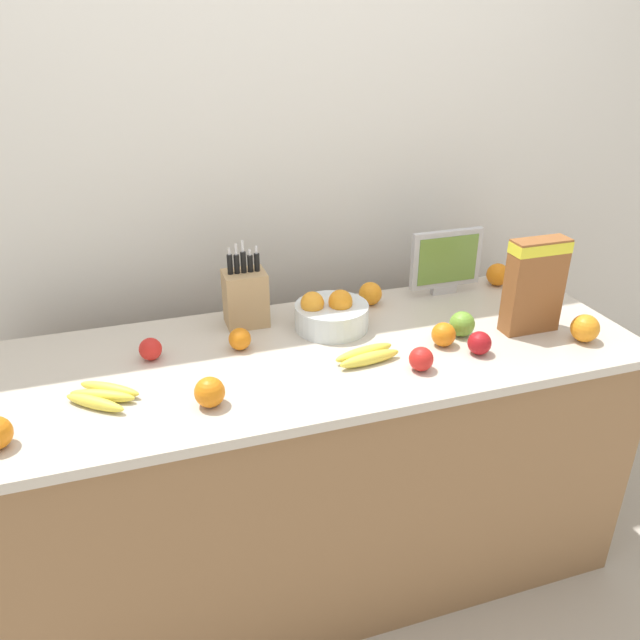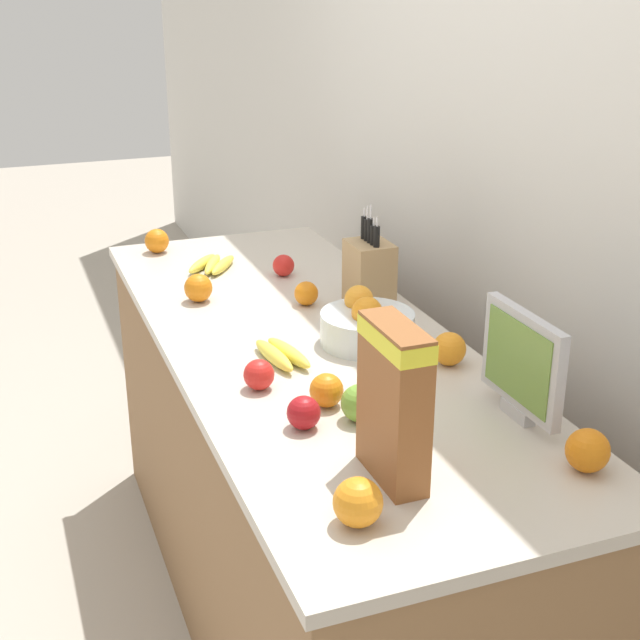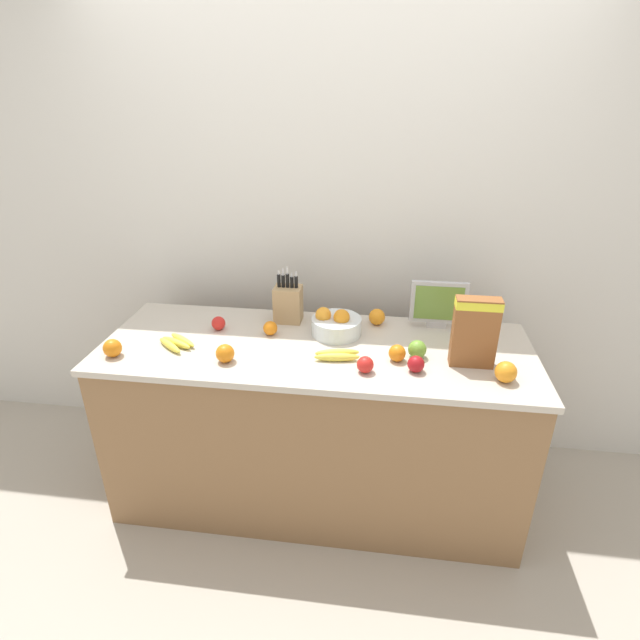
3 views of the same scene
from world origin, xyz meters
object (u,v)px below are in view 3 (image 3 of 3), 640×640
at_px(orange_mid_left, 112,348).
at_px(orange_front_right, 506,372).
at_px(knife_block, 288,303).
at_px(cereal_box, 475,330).
at_px(banana_bunch_right, 337,355).
at_px(orange_back_center, 225,353).
at_px(apple_by_knife_block, 416,364).
at_px(banana_bunch_left, 176,343).
at_px(apple_leftmost, 365,365).
at_px(apple_middle, 218,323).
at_px(orange_by_cereal, 397,353).
at_px(apple_front, 417,349).
at_px(orange_front_center, 484,322).
at_px(orange_near_bowl, 270,328).
at_px(fruit_bowl, 336,325).
at_px(orange_mid_right, 377,317).
at_px(small_monitor, 439,303).

bearing_deg(orange_mid_left, orange_front_right, 0.64).
relative_size(knife_block, cereal_box, 0.94).
height_order(banana_bunch_right, orange_back_center, orange_back_center).
height_order(apple_by_knife_block, orange_back_center, orange_back_center).
xyz_separation_m(knife_block, banana_bunch_left, (-0.47, -0.34, -0.08)).
height_order(apple_leftmost, apple_middle, apple_leftmost).
relative_size(apple_leftmost, orange_by_cereal, 0.95).
height_order(cereal_box, orange_front_right, cereal_box).
bearing_deg(orange_by_cereal, apple_by_knife_block, -46.11).
height_order(banana_bunch_right, apple_front, apple_front).
height_order(apple_middle, orange_front_right, orange_front_right).
bearing_deg(cereal_box, apple_by_knife_block, -158.95).
distance_m(orange_front_center, orange_near_bowl, 1.06).
xyz_separation_m(fruit_bowl, orange_by_cereal, (0.30, -0.22, -0.01)).
distance_m(knife_block, orange_front_center, 0.99).
bearing_deg(orange_front_center, banana_bunch_left, -165.64).
bearing_deg(orange_by_cereal, orange_front_right, -14.19).
distance_m(apple_by_knife_block, orange_by_cereal, 0.11).
bearing_deg(apple_front, fruit_bowl, 154.57).
distance_m(banana_bunch_left, orange_mid_left, 0.28).
height_order(orange_front_right, orange_mid_right, orange_front_right).
bearing_deg(orange_back_center, apple_middle, 113.20).
bearing_deg(banana_bunch_right, orange_mid_left, -173.57).
xyz_separation_m(knife_block, fruit_bowl, (0.26, -0.12, -0.05)).
height_order(banana_bunch_left, apple_leftmost, apple_leftmost).
bearing_deg(fruit_bowl, banana_bunch_left, -162.87).
distance_m(apple_by_knife_block, orange_back_center, 0.83).
distance_m(small_monitor, orange_front_right, 0.54).
height_order(banana_bunch_left, apple_by_knife_block, apple_by_knife_block).
bearing_deg(fruit_bowl, knife_block, 155.13).
relative_size(orange_mid_left, orange_near_bowl, 1.18).
bearing_deg(orange_mid_right, orange_front_right, -41.06).
height_order(orange_front_center, orange_near_bowl, orange_front_center).
bearing_deg(orange_mid_left, orange_by_cereal, 5.89).
xyz_separation_m(apple_middle, orange_mid_right, (0.78, 0.17, 0.01)).
bearing_deg(cereal_box, orange_front_right, -45.05).
distance_m(apple_leftmost, orange_near_bowl, 0.56).
xyz_separation_m(orange_mid_left, orange_front_right, (1.70, 0.02, 0.00)).
xyz_separation_m(small_monitor, banana_bunch_left, (-1.22, -0.36, -0.11)).
relative_size(fruit_bowl, orange_front_center, 2.83).
height_order(banana_bunch_right, orange_mid_right, orange_mid_right).
distance_m(small_monitor, apple_leftmost, 0.59).
xyz_separation_m(cereal_box, orange_front_right, (0.12, -0.12, -0.13)).
bearing_deg(apple_by_knife_block, banana_bunch_right, 169.40).
bearing_deg(orange_mid_left, apple_leftmost, 0.79).
bearing_deg(apple_leftmost, orange_back_center, 179.52).
bearing_deg(apple_front, orange_mid_right, 120.74).
relative_size(orange_by_cereal, orange_near_bowl, 1.09).
bearing_deg(orange_near_bowl, banana_bunch_right, -28.85).
distance_m(orange_mid_left, orange_front_right, 1.70).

